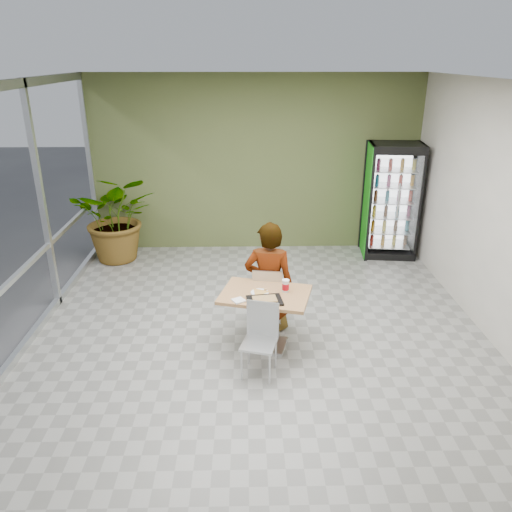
{
  "coord_description": "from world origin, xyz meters",
  "views": [
    {
      "loc": [
        -0.17,
        -5.58,
        3.47
      ],
      "look_at": [
        -0.04,
        0.53,
        1.0
      ],
      "focal_mm": 35.0,
      "sensor_mm": 36.0,
      "label": 1
    }
  ],
  "objects_px": {
    "soda_cup": "(286,286)",
    "potted_plant": "(118,217)",
    "chair_far": "(268,294)",
    "seated_woman": "(269,287)",
    "beverage_fridge": "(392,201)",
    "cafeteria_tray": "(265,300)",
    "chair_near": "(261,333)",
    "dining_table": "(265,308)"
  },
  "relations": [
    {
      "from": "soda_cup",
      "to": "potted_plant",
      "type": "distance_m",
      "value": 4.04
    },
    {
      "from": "cafeteria_tray",
      "to": "beverage_fridge",
      "type": "relative_size",
      "value": 0.2
    },
    {
      "from": "dining_table",
      "to": "chair_far",
      "type": "bearing_deg",
      "value": 82.88
    },
    {
      "from": "seated_woman",
      "to": "beverage_fridge",
      "type": "height_order",
      "value": "beverage_fridge"
    },
    {
      "from": "seated_woman",
      "to": "soda_cup",
      "type": "distance_m",
      "value": 0.54
    },
    {
      "from": "seated_woman",
      "to": "chair_far",
      "type": "bearing_deg",
      "value": 80.0
    },
    {
      "from": "beverage_fridge",
      "to": "cafeteria_tray",
      "type": "bearing_deg",
      "value": -119.6
    },
    {
      "from": "seated_woman",
      "to": "cafeteria_tray",
      "type": "bearing_deg",
      "value": 92.09
    },
    {
      "from": "soda_cup",
      "to": "potted_plant",
      "type": "bearing_deg",
      "value": 132.96
    },
    {
      "from": "dining_table",
      "to": "beverage_fridge",
      "type": "height_order",
      "value": "beverage_fridge"
    },
    {
      "from": "chair_near",
      "to": "cafeteria_tray",
      "type": "height_order",
      "value": "chair_near"
    },
    {
      "from": "potted_plant",
      "to": "seated_woman",
      "type": "bearing_deg",
      "value": -44.27
    },
    {
      "from": "chair_far",
      "to": "seated_woman",
      "type": "xyz_separation_m",
      "value": [
        0.01,
        0.04,
        0.08
      ]
    },
    {
      "from": "chair_near",
      "to": "seated_woman",
      "type": "xyz_separation_m",
      "value": [
        0.14,
        1.01,
        0.1
      ]
    },
    {
      "from": "chair_far",
      "to": "chair_near",
      "type": "relative_size",
      "value": 1.04
    },
    {
      "from": "seated_woman",
      "to": "beverage_fridge",
      "type": "bearing_deg",
      "value": -122.42
    },
    {
      "from": "soda_cup",
      "to": "cafeteria_tray",
      "type": "height_order",
      "value": "soda_cup"
    },
    {
      "from": "dining_table",
      "to": "beverage_fridge",
      "type": "xyz_separation_m",
      "value": [
        2.4,
        3.14,
        0.49
      ]
    },
    {
      "from": "chair_far",
      "to": "seated_woman",
      "type": "bearing_deg",
      "value": -100.0
    },
    {
      "from": "chair_far",
      "to": "soda_cup",
      "type": "height_order",
      "value": "soda_cup"
    },
    {
      "from": "chair_far",
      "to": "beverage_fridge",
      "type": "distance_m",
      "value": 3.61
    },
    {
      "from": "seated_woman",
      "to": "dining_table",
      "type": "bearing_deg",
      "value": 90.72
    },
    {
      "from": "chair_far",
      "to": "seated_woman",
      "type": "distance_m",
      "value": 0.09
    },
    {
      "from": "beverage_fridge",
      "to": "seated_woman",
      "type": "bearing_deg",
      "value": -125.23
    },
    {
      "from": "dining_table",
      "to": "chair_near",
      "type": "height_order",
      "value": "chair_near"
    },
    {
      "from": "dining_table",
      "to": "seated_woman",
      "type": "bearing_deg",
      "value": 81.82
    },
    {
      "from": "soda_cup",
      "to": "potted_plant",
      "type": "xyz_separation_m",
      "value": [
        -2.76,
        2.96,
        -0.03
      ]
    },
    {
      "from": "chair_far",
      "to": "beverage_fridge",
      "type": "height_order",
      "value": "beverage_fridge"
    },
    {
      "from": "seated_woman",
      "to": "cafeteria_tray",
      "type": "height_order",
      "value": "seated_woman"
    },
    {
      "from": "chair_near",
      "to": "cafeteria_tray",
      "type": "xyz_separation_m",
      "value": [
        0.05,
        0.3,
        0.26
      ]
    },
    {
      "from": "chair_near",
      "to": "beverage_fridge",
      "type": "bearing_deg",
      "value": 71.39
    },
    {
      "from": "seated_woman",
      "to": "beverage_fridge",
      "type": "distance_m",
      "value": 3.56
    },
    {
      "from": "dining_table",
      "to": "potted_plant",
      "type": "xyz_separation_m",
      "value": [
        -2.5,
        3.0,
        0.26
      ]
    },
    {
      "from": "seated_woman",
      "to": "potted_plant",
      "type": "relative_size",
      "value": 1.13
    },
    {
      "from": "chair_near",
      "to": "potted_plant",
      "type": "xyz_separation_m",
      "value": [
        -2.43,
        3.52,
        0.3
      ]
    },
    {
      "from": "cafeteria_tray",
      "to": "beverage_fridge",
      "type": "distance_m",
      "value": 4.15
    },
    {
      "from": "soda_cup",
      "to": "beverage_fridge",
      "type": "height_order",
      "value": "beverage_fridge"
    },
    {
      "from": "dining_table",
      "to": "soda_cup",
      "type": "xyz_separation_m",
      "value": [
        0.25,
        0.04,
        0.29
      ]
    },
    {
      "from": "chair_far",
      "to": "soda_cup",
      "type": "bearing_deg",
      "value": 124.61
    },
    {
      "from": "dining_table",
      "to": "chair_far",
      "type": "xyz_separation_m",
      "value": [
        0.06,
        0.45,
        -0.02
      ]
    },
    {
      "from": "dining_table",
      "to": "chair_near",
      "type": "relative_size",
      "value": 1.43
    },
    {
      "from": "dining_table",
      "to": "chair_far",
      "type": "relative_size",
      "value": 1.38
    }
  ]
}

